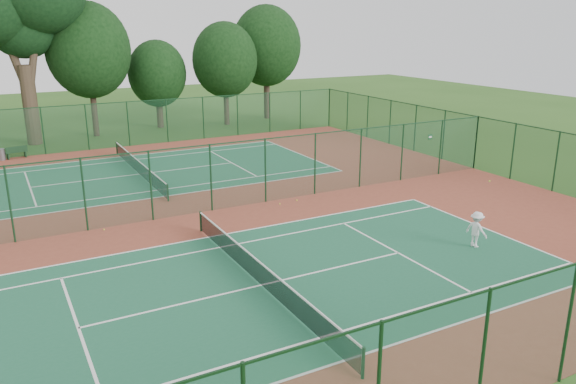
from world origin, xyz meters
The scene contains 18 objects.
ground centered at (0.00, 0.00, 0.00)m, with size 120.00×120.00×0.00m, color #2C561B.
red_pad centered at (0.00, 0.00, 0.01)m, with size 40.00×36.00×0.01m, color brown.
court_near centered at (0.00, -9.00, 0.01)m, with size 23.77×10.97×0.01m, color #1C5B3D.
court_far centered at (0.00, 9.00, 0.01)m, with size 23.77×10.97×0.01m, color #1D5E3D.
fence_north centered at (0.00, 18.00, 1.76)m, with size 40.00×0.09×3.50m.
fence_south centered at (0.00, -18.00, 1.76)m, with size 40.00×0.09×3.50m.
fence_east centered at (20.00, 0.00, 1.76)m, with size 0.09×36.00×3.50m.
fence_divider centered at (0.00, 0.00, 1.76)m, with size 40.00×0.09×3.50m.
tennis_net_near centered at (0.00, -9.00, 0.54)m, with size 0.10×12.90×0.97m.
tennis_net_far centered at (0.00, 9.00, 0.54)m, with size 0.10×12.90×0.97m.
player_near centered at (9.76, -10.00, 0.81)m, with size 1.02×0.59×1.58m, color white.
trash_bin centered at (-7.50, 17.45, 0.41)m, with size 0.45×0.45×0.81m, color slate.
bench centered at (-6.56, 17.53, 0.47)m, with size 1.50×0.70×0.89m.
stray_ball_a centered at (5.06, -0.79, 0.04)m, with size 0.06×0.06×0.06m, color yellow.
stray_ball_b centered at (6.16, -0.68, 0.05)m, with size 0.07×0.07×0.07m, color #F1F438.
stray_ball_c centered at (-3.95, -0.36, 0.04)m, with size 0.07×0.07×0.07m, color #D0DC33.
big_tree centered at (-4.84, 22.57, 10.87)m, with size 10.00×7.32×15.36m.
evergreen_row centered at (0.50, 24.25, 0.00)m, with size 39.00×5.00×12.00m, color black, non-canonical shape.
Camera 1 is at (-8.00, -26.00, 9.27)m, focal length 35.00 mm.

